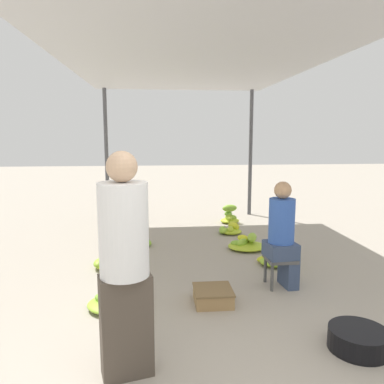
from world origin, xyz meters
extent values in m
cylinder|color=#4C4C51|center=(-1.57, 6.27, 1.37)|extent=(0.08, 0.08, 2.75)
cylinder|color=#4C4C51|center=(1.57, 6.27, 1.37)|extent=(0.08, 0.08, 2.75)
cube|color=#B2B2B7|center=(0.00, 3.29, 2.77)|extent=(3.54, 6.37, 0.04)
cube|color=#4C4238|center=(-0.75, 0.75, 0.39)|extent=(0.41, 0.29, 0.78)
cylinder|color=white|center=(-0.75, 0.75, 1.12)|extent=(0.43, 0.43, 0.68)
sphere|color=tan|center=(-0.75, 0.75, 1.57)|extent=(0.22, 0.22, 0.22)
cube|color=#4C4C4C|center=(0.93, 2.26, 0.34)|extent=(0.34, 0.34, 0.04)
cylinder|color=#4C4C4C|center=(0.80, 2.12, 0.16)|extent=(0.04, 0.04, 0.32)
cylinder|color=#4C4C4C|center=(1.07, 2.12, 0.16)|extent=(0.04, 0.04, 0.32)
cylinder|color=#4C4C4C|center=(0.80, 2.39, 0.16)|extent=(0.04, 0.04, 0.32)
cylinder|color=#4C4C4C|center=(1.07, 2.39, 0.16)|extent=(0.04, 0.04, 0.32)
cube|color=#384766|center=(1.03, 2.25, 0.18)|extent=(0.17, 0.32, 0.36)
cube|color=#384766|center=(0.93, 2.26, 0.45)|extent=(0.37, 0.37, 0.18)
cylinder|color=#3359B2|center=(0.93, 2.26, 0.80)|extent=(0.33, 0.33, 0.52)
sphere|color=tan|center=(0.93, 2.26, 1.16)|extent=(0.20, 0.20, 0.20)
cylinder|color=black|center=(1.15, 0.89, 0.09)|extent=(0.49, 0.49, 0.18)
ellipsoid|color=#7EB736|center=(-1.05, 1.83, 0.11)|extent=(0.32, 0.29, 0.09)
ellipsoid|color=#79B536|center=(-0.96, 1.82, 0.09)|extent=(0.32, 0.23, 0.12)
ellipsoid|color=yellow|center=(-0.91, 1.90, 0.11)|extent=(0.33, 0.25, 0.14)
ellipsoid|color=#7AB536|center=(-0.98, 1.84, 0.09)|extent=(0.21, 0.29, 0.12)
ellipsoid|color=#BED02A|center=(-0.83, 2.04, 0.06)|extent=(0.15, 0.22, 0.10)
ellipsoid|color=#84B934|center=(-0.93, 1.94, 0.10)|extent=(0.21, 0.24, 0.11)
ellipsoid|color=#A6C72E|center=(-0.83, 1.82, 0.11)|extent=(0.13, 0.34, 0.10)
ellipsoid|color=#93BF32|center=(-0.96, 1.86, 0.05)|extent=(0.58, 0.50, 0.10)
ellipsoid|color=#93BF32|center=(-1.29, 3.06, 0.08)|extent=(0.19, 0.30, 0.10)
ellipsoid|color=#75B337|center=(-1.07, 3.12, 0.18)|extent=(0.24, 0.21, 0.10)
ellipsoid|color=#78B437|center=(-1.08, 3.02, 0.20)|extent=(0.27, 0.19, 0.10)
ellipsoid|color=#B4CC2C|center=(-0.99, 3.12, 0.18)|extent=(0.22, 0.25, 0.13)
ellipsoid|color=#A9C82E|center=(-1.09, 3.09, 0.05)|extent=(0.55, 0.48, 0.10)
ellipsoid|color=#A7C72E|center=(-0.87, 4.06, 0.09)|extent=(0.23, 0.22, 0.10)
ellipsoid|color=#98C131|center=(-0.99, 4.00, 0.07)|extent=(0.26, 0.25, 0.13)
ellipsoid|color=#94C032|center=(-0.97, 4.01, 0.10)|extent=(0.35, 0.27, 0.13)
ellipsoid|color=#80B735|center=(-0.70, 4.04, 0.06)|extent=(0.25, 0.30, 0.11)
ellipsoid|color=yellow|center=(-0.81, 4.08, 0.15)|extent=(0.33, 0.27, 0.13)
ellipsoid|color=#85BA34|center=(-0.83, 4.22, 0.08)|extent=(0.24, 0.37, 0.13)
ellipsoid|color=#ACC92D|center=(-0.83, 3.99, 0.14)|extent=(0.28, 0.26, 0.14)
ellipsoid|color=#C3D229|center=(-0.89, 4.07, 0.05)|extent=(0.55, 0.48, 0.10)
ellipsoid|color=#C8D428|center=(-1.26, 5.18, 0.05)|extent=(0.31, 0.25, 0.09)
ellipsoid|color=#AFCA2D|center=(-1.30, 5.51, 0.07)|extent=(0.24, 0.34, 0.14)
ellipsoid|color=#ACC92D|center=(-1.24, 5.45, 0.08)|extent=(0.19, 0.31, 0.10)
ellipsoid|color=#9BC230|center=(-1.22, 5.29, 0.13)|extent=(0.15, 0.24, 0.09)
ellipsoid|color=#A9C82E|center=(-1.36, 5.46, 0.05)|extent=(0.24, 0.26, 0.10)
ellipsoid|color=#A5C62F|center=(-1.27, 5.36, 0.05)|extent=(0.43, 0.38, 0.10)
ellipsoid|color=#96C031|center=(0.73, 4.60, 0.07)|extent=(0.25, 0.24, 0.10)
ellipsoid|color=#AECA2D|center=(0.80, 4.57, 0.10)|extent=(0.15, 0.24, 0.11)
ellipsoid|color=#8ABC33|center=(0.67, 4.68, 0.07)|extent=(0.18, 0.33, 0.13)
ellipsoid|color=yellow|center=(0.89, 4.71, 0.13)|extent=(0.25, 0.31, 0.14)
ellipsoid|color=#B0CB2D|center=(0.83, 4.63, 0.05)|extent=(0.38, 0.33, 0.10)
ellipsoid|color=yellow|center=(0.87, 3.88, 0.13)|extent=(0.24, 0.24, 0.11)
ellipsoid|color=yellow|center=(0.98, 3.83, 0.15)|extent=(0.19, 0.23, 0.13)
ellipsoid|color=#8FBE32|center=(0.97, 3.72, 0.19)|extent=(0.24, 0.36, 0.13)
ellipsoid|color=#82B835|center=(0.75, 3.72, 0.10)|extent=(0.27, 0.20, 0.10)
ellipsoid|color=#8DBD33|center=(0.82, 3.70, 0.11)|extent=(0.26, 0.28, 0.11)
ellipsoid|color=#AFCA2D|center=(0.89, 3.71, 0.05)|extent=(0.60, 0.52, 0.10)
ellipsoid|color=#90BE32|center=(0.99, 5.47, 0.12)|extent=(0.27, 0.21, 0.12)
ellipsoid|color=#A8C72E|center=(0.94, 5.46, 0.12)|extent=(0.14, 0.30, 0.12)
ellipsoid|color=#7CB636|center=(0.94, 5.51, 0.19)|extent=(0.23, 0.25, 0.09)
ellipsoid|color=#86BA34|center=(0.96, 5.48, 0.31)|extent=(0.34, 0.21, 0.15)
ellipsoid|color=#B9CE2B|center=(0.97, 5.47, 0.05)|extent=(0.38, 0.33, 0.10)
ellipsoid|color=#92BF32|center=(1.14, 2.96, 0.14)|extent=(0.28, 0.30, 0.14)
ellipsoid|color=yellow|center=(1.01, 3.10, 0.05)|extent=(0.31, 0.21, 0.10)
ellipsoid|color=#7BB636|center=(1.08, 2.91, 0.08)|extent=(0.33, 0.27, 0.11)
ellipsoid|color=yellow|center=(1.17, 2.94, 0.13)|extent=(0.24, 0.14, 0.11)
ellipsoid|color=#96C031|center=(1.12, 2.96, 0.05)|extent=(0.47, 0.41, 0.10)
cube|color=#9E7A4C|center=(0.07, 1.88, 0.07)|extent=(0.39, 0.39, 0.14)
cube|color=brown|center=(0.07, 1.88, 0.15)|extent=(0.41, 0.41, 0.02)
camera|label=1|loc=(-0.51, -1.87, 1.79)|focal=35.00mm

